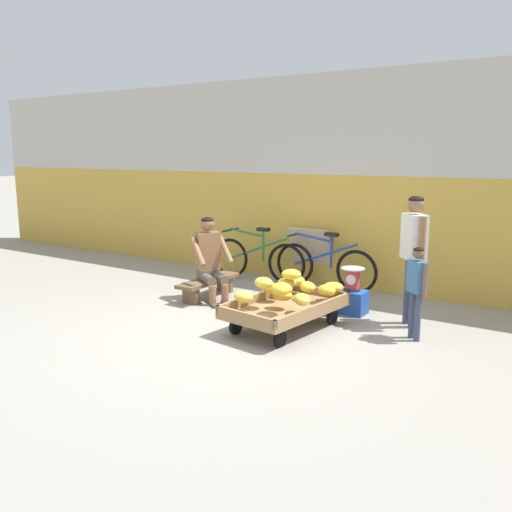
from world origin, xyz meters
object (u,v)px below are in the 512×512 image
bicycle_far_left (324,265)px  customer_adult (414,246)px  low_bench (208,284)px  plastic_crate (352,302)px  customer_child (417,283)px  sign_board (311,255)px  banana_cart (285,309)px  weighing_scale (352,279)px  bicycle_near_left (258,259)px  vendor_seated (210,259)px

bicycle_far_left → customer_adult: (1.63, -1.03, 0.60)m
bicycle_far_left → low_bench: bearing=-129.9°
plastic_crate → customer_adult: bearing=-4.9°
customer_child → sign_board: bearing=141.5°
banana_cart → customer_adult: bearing=38.6°
customer_adult → customer_child: size_ratio=1.49×
weighing_scale → bicycle_far_left: (-0.86, 0.97, -0.10)m
plastic_crate → bicycle_far_left: bearing=131.8°
plastic_crate → weighing_scale: bearing=-90.0°
sign_board → bicycle_far_left: bearing=-34.4°
banana_cart → low_bench: (-1.60, 0.60, -0.04)m
bicycle_near_left → sign_board: bearing=25.6°
bicycle_near_left → customer_adult: bearing=-18.3°
customer_adult → customer_child: (0.19, -0.46, -0.32)m
customer_child → weighing_scale: bearing=151.4°
low_bench → sign_board: bearing=64.0°
vendor_seated → low_bench: bearing=148.1°
bicycle_near_left → customer_child: size_ratio=1.62×
bicycle_near_left → banana_cart: bearing=-49.2°
vendor_seated → plastic_crate: size_ratio=3.17×
banana_cart → plastic_crate: 1.07m
weighing_scale → bicycle_far_left: 1.30m
sign_board → banana_cart: bearing=-69.5°
banana_cart → vendor_seated: 1.66m
sign_board → low_bench: bearing=-116.0°
plastic_crate → bicycle_far_left: 1.31m
weighing_scale → bicycle_far_left: bearing=131.7°
vendor_seated → sign_board: vendor_seated is taller
customer_adult → plastic_crate: bearing=175.1°
banana_cart → customer_child: customer_child is taller
weighing_scale → sign_board: size_ratio=0.34×
bicycle_near_left → customer_adult: (2.74, -0.91, 0.60)m
banana_cart → plastic_crate: size_ratio=4.26×
sign_board → weighing_scale: bearing=-44.8°
vendor_seated → customer_child: vendor_seated is taller
plastic_crate → bicycle_far_left: (-0.86, 0.97, 0.20)m
plastic_crate → bicycle_near_left: (-1.98, 0.84, 0.20)m
vendor_seated → plastic_crate: 2.01m
low_bench → plastic_crate: size_ratio=3.06×
weighing_scale → bicycle_near_left: bearing=156.9°
bicycle_near_left → plastic_crate: bearing=-23.1°
plastic_crate → weighing_scale: weighing_scale is taller
bicycle_far_left → weighing_scale: bearing=-48.3°
plastic_crate → bicycle_far_left: size_ratio=0.22×
banana_cart → weighing_scale: bearing=68.3°
banana_cart → bicycle_far_left: bearing=103.5°
low_bench → customer_child: customer_child is taller
bicycle_far_left → banana_cart: bearing=-76.5°
low_bench → customer_adult: bearing=6.7°
weighing_scale → sign_board: bearing=135.2°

